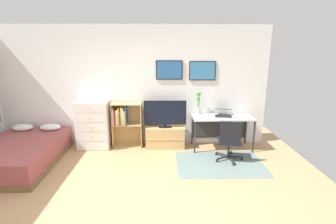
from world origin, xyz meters
name	(u,v)px	position (x,y,z in m)	size (l,w,h in m)	color
ground_plane	(116,203)	(0.00, 0.00, 0.00)	(7.20, 7.20, 0.00)	tan
wall_back_with_posters	(133,87)	(0.02, 2.43, 1.35)	(6.12, 0.09, 2.70)	white
area_rug	(220,163)	(1.80, 1.27, 0.00)	(1.70, 1.20, 0.01)	slate
bed	(21,153)	(-2.09, 1.35, 0.23)	(1.40, 2.07, 0.58)	brown
dresser	(94,125)	(-0.86, 2.15, 0.55)	(0.71, 0.46, 1.09)	white
bookshelf	(125,121)	(-0.18, 2.22, 0.59)	(0.66, 0.30, 1.01)	tan
tv_stand	(165,137)	(0.74, 2.17, 0.24)	(0.87, 0.41, 0.48)	tan
television	(165,114)	(0.74, 2.15, 0.78)	(0.94, 0.16, 0.61)	black
desk	(221,121)	(2.00, 2.15, 0.61)	(1.33, 0.60, 0.74)	silver
office_chair	(230,140)	(2.00, 1.38, 0.46)	(0.58, 0.58, 0.86)	#232326
laptop	(223,113)	(2.04, 2.15, 0.80)	(0.41, 0.44, 0.16)	#333338
computer_mouse	(235,116)	(2.27, 2.03, 0.76)	(0.06, 0.10, 0.03)	silver
bamboo_vase	(198,104)	(1.49, 2.28, 0.98)	(0.10, 0.10, 0.51)	silver
wine_glass	(205,111)	(1.60, 2.05, 0.87)	(0.07, 0.07, 0.18)	silver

